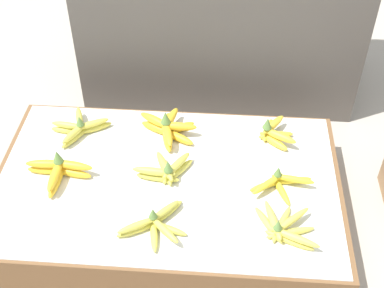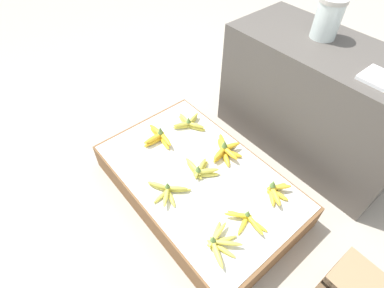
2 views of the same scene
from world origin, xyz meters
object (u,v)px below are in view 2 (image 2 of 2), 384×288
Objects in this scene: banana_bunch_middle_midright at (246,220)px; banana_bunch_back_left at (189,123)px; banana_bunch_front_midright at (219,243)px; banana_bunch_back_midleft at (225,150)px; glass_jar at (328,18)px; banana_bunch_front_midleft at (167,191)px; banana_bunch_middle_left at (159,137)px; banana_bunch_middle_midleft at (200,170)px; banana_bunch_back_midright at (276,191)px.

banana_bunch_back_left is at bearing 163.01° from banana_bunch_middle_midright.
banana_bunch_front_midright is 0.90× the size of banana_bunch_back_midleft.
glass_jar is (0.37, 0.66, 0.64)m from banana_bunch_back_left.
banana_bunch_front_midleft is 0.39m from banana_bunch_front_midright.
banana_bunch_middle_left reaches higher than banana_bunch_front_midright.
banana_bunch_middle_midright is 0.98× the size of banana_bunch_back_midleft.
glass_jar is at bearing 88.14° from banana_bunch_front_midleft.
banana_bunch_middle_left is (-0.75, 0.18, 0.01)m from banana_bunch_front_midright.
banana_bunch_middle_midright is at bearing 0.52° from banana_bunch_middle_left.
banana_bunch_back_midright reaches higher than banana_bunch_middle_midleft.
banana_bunch_back_midleft is 0.91m from glass_jar.
banana_bunch_middle_left is at bearing -113.64° from glass_jar.
banana_bunch_middle_left is 0.75m from banana_bunch_middle_midright.
banana_bunch_middle_midleft is at bearing 88.13° from banana_bunch_front_midleft.
banana_bunch_front_midright is 1.30m from glass_jar.
glass_jar is (0.39, 0.89, 0.63)m from banana_bunch_middle_left.
banana_bunch_back_left is (-0.34, 0.43, 0.00)m from banana_bunch_front_midleft.
banana_bunch_middle_midright is 0.46m from banana_bunch_back_midleft.
banana_bunch_front_midleft is at bearing -178.12° from banana_bunch_front_midright.
banana_bunch_middle_midright is at bearing -86.74° from banana_bunch_back_midright.
banana_bunch_front_midright is at bearing -46.91° from banana_bunch_back_midleft.
banana_bunch_front_midright is (0.39, 0.01, -0.00)m from banana_bunch_front_midleft.
banana_bunch_back_midleft is 1.25× the size of banana_bunch_back_midright.
banana_bunch_middle_midleft is at bearing 150.94° from banana_bunch_front_midright.
glass_jar is at bearing 118.00° from banana_bunch_back_midright.
banana_bunch_back_midright is at bearing 92.11° from banana_bunch_front_midright.
banana_bunch_middle_midleft is at bearing -29.89° from banana_bunch_back_left.
banana_bunch_middle_left is 1.07× the size of banana_bunch_middle_midright.
banana_bunch_middle_midleft is at bearing -86.00° from banana_bunch_back_midleft.
banana_bunch_back_left is at bearing -178.43° from banana_bunch_back_midright.
banana_bunch_front_midleft is at bearing -91.86° from glass_jar.
banana_bunch_back_midleft is (-0.01, 0.21, 0.00)m from banana_bunch_middle_midleft.
banana_bunch_front_midright is at bearing -89.34° from banana_bunch_middle_midright.
banana_bunch_back_midright is at bearing 0.73° from banana_bunch_back_midleft.
banana_bunch_front_midleft is 0.44m from banana_bunch_middle_midright.
banana_bunch_front_midleft is 1.26m from glass_jar.
banana_bunch_back_left is 0.33m from banana_bunch_back_midleft.
banana_bunch_back_midright is (-0.01, 0.24, 0.01)m from banana_bunch_middle_midright.
banana_bunch_back_midleft reaches higher than banana_bunch_back_left.
banana_bunch_front_midleft is at bearing -51.52° from banana_bunch_back_left.
glass_jar is (0.04, 0.65, 0.63)m from banana_bunch_back_midleft.
glass_jar reaches higher than banana_bunch_front_midright.
banana_bunch_back_midright is at bearing 30.62° from banana_bunch_middle_midleft.
banana_bunch_back_midleft is at bearing -179.27° from banana_bunch_back_midright.
banana_bunch_middle_midleft is at bearing 4.84° from banana_bunch_middle_left.
banana_bunch_front_midleft and banana_bunch_front_midright have the same top height.
banana_bunch_back_midleft is at bearing 35.11° from banana_bunch_middle_left.
banana_bunch_back_midright is (-0.02, 0.43, 0.01)m from banana_bunch_front_midright.
banana_bunch_front_midright is at bearing -29.46° from banana_bunch_back_left.
banana_bunch_back_midleft is at bearing 149.17° from banana_bunch_middle_midright.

